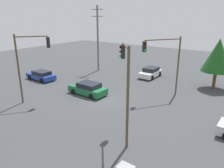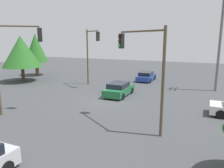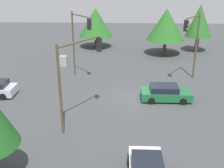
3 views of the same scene
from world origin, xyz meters
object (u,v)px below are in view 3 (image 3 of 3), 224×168
object	(u,v)px
electrical_cabinet	(63,61)
traffic_signal_aux	(77,67)
traffic_signal_main	(193,37)
traffic_signal_cross	(79,35)
sedan_green	(166,93)

from	to	relation	value
electrical_cabinet	traffic_signal_aux	bearing A→B (deg)	106.14
traffic_signal_main	traffic_signal_cross	world-z (taller)	traffic_signal_cross
sedan_green	traffic_signal_main	world-z (taller)	traffic_signal_main
electrical_cabinet	sedan_green	bearing A→B (deg)	140.06
traffic_signal_main	traffic_signal_cross	xyz separation A→B (m)	(11.46, -0.33, 0.02)
traffic_signal_cross	sedan_green	bearing A→B (deg)	18.51
sedan_green	traffic_signal_aux	world-z (taller)	traffic_signal_aux
sedan_green	traffic_signal_main	xyz separation A→B (m)	(-3.08, -4.89, 4.01)
traffic_signal_cross	traffic_signal_aux	distance (m)	9.82
traffic_signal_main	electrical_cabinet	xyz separation A→B (m)	(14.17, -4.39, -4.04)
sedan_green	traffic_signal_aux	xyz separation A→B (m)	(7.10, 4.50, 3.81)
traffic_signal_cross	traffic_signal_aux	xyz separation A→B (m)	(-1.28, 9.73, -0.22)
traffic_signal_aux	electrical_cabinet	world-z (taller)	traffic_signal_aux
traffic_signal_aux	sedan_green	bearing A→B (deg)	-23.37
sedan_green	traffic_signal_cross	xyz separation A→B (m)	(8.38, -5.23, 4.03)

